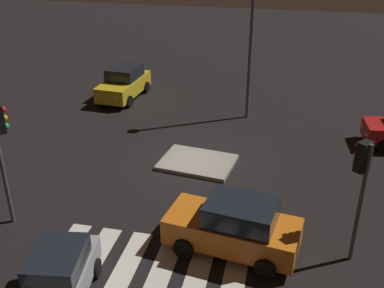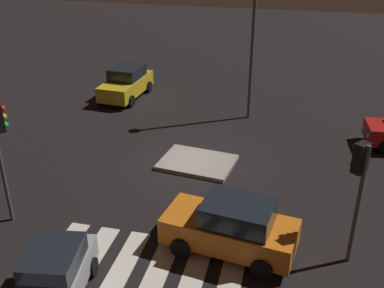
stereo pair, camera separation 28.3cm
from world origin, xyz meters
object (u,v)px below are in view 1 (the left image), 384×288
at_px(car_orange, 234,227).
at_px(car_silver, 57,279).
at_px(traffic_light_east, 361,173).
at_px(car_yellow, 124,83).
at_px(traffic_light_south, 1,136).
at_px(traffic_island, 197,162).
at_px(street_lamp, 253,10).

height_order(car_orange, car_silver, car_orange).
height_order(car_orange, traffic_light_east, traffic_light_east).
xyz_separation_m(car_yellow, traffic_light_south, (0.53, -13.09, 2.49)).
distance_m(traffic_island, street_lamp, 8.44).
bearing_deg(car_silver, street_lamp, 157.39).
distance_m(traffic_light_south, street_lamp, 13.86).
height_order(car_silver, traffic_light_east, traffic_light_east).
bearing_deg(car_yellow, traffic_light_south, 6.83).
bearing_deg(car_orange, traffic_light_east, -164.27).
bearing_deg(traffic_island, car_silver, -103.90).
relative_size(car_yellow, traffic_light_east, 1.07).
xyz_separation_m(car_orange, traffic_light_east, (3.69, 0.45, 2.23)).
relative_size(traffic_island, street_lamp, 0.40).
xyz_separation_m(car_yellow, street_lamp, (7.72, -1.49, 4.91)).
xyz_separation_m(traffic_light_south, traffic_light_east, (11.71, 0.49, -0.25)).
relative_size(car_yellow, street_lamp, 0.51).
xyz_separation_m(traffic_light_east, street_lamp, (-4.52, 11.11, 2.67)).
xyz_separation_m(car_orange, street_lamp, (-0.83, 11.56, 4.90)).
relative_size(traffic_island, traffic_light_south, 0.78).
bearing_deg(car_yellow, car_orange, 37.76).
height_order(car_orange, car_yellow, car_orange).
bearing_deg(street_lamp, car_silver, -104.24).
height_order(traffic_island, traffic_light_east, traffic_light_east).
bearing_deg(traffic_light_east, car_silver, 63.59).
xyz_separation_m(car_yellow, traffic_light_east, (12.24, -12.60, 2.24)).
xyz_separation_m(traffic_island, street_lamp, (1.57, 5.97, 5.76)).
distance_m(car_yellow, street_lamp, 9.27).
distance_m(car_yellow, car_silver, 16.87).
bearing_deg(traffic_light_south, car_silver, -90.38).
distance_m(car_orange, street_lamp, 12.59).
height_order(car_silver, traffic_light_south, traffic_light_south).
bearing_deg(traffic_light_south, traffic_light_east, -43.82).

